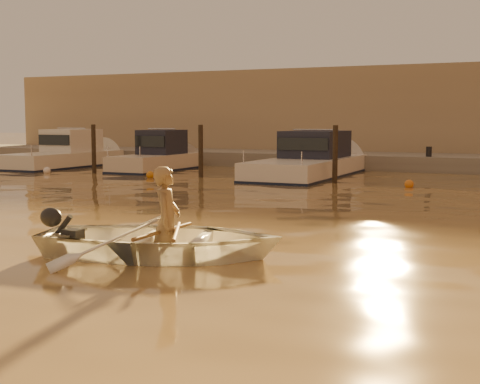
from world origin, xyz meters
The scene contains 18 objects.
ground_plane centered at (0.00, 0.00, 0.00)m, with size 160.00×160.00×0.00m, color olive.
dinghy centered at (0.99, 0.31, 0.28)m, with size 2.78×3.89×0.81m, color white.
person centered at (1.09, 0.34, 0.57)m, with size 0.64×0.42×1.75m, color olive.
outboard_motor centered at (-0.45, -0.10, 0.28)m, with size 0.90×0.40×0.70m, color black, non-canonical shape.
oar_port centered at (1.23, 0.38, 0.42)m, with size 0.06×0.06×2.10m, color brown.
oar_starboard centered at (1.04, 0.33, 0.42)m, with size 0.06×0.06×2.10m, color brown.
moored_boat_0 centered at (-13.92, 16.00, 0.62)m, with size 2.28×7.24×1.75m, color silver, non-canonical shape.
moored_boat_1 centered at (-8.88, 16.00, 0.62)m, with size 1.92×5.82×1.75m, color beige, non-canonical shape.
moored_boat_2 centered at (-1.92, 16.00, 0.62)m, with size 2.64×8.73×1.75m, color silver, non-canonical shape.
piling_0 centered at (-10.50, 13.80, 0.90)m, with size 0.18×0.18×2.20m, color #2D2319.
piling_1 centered at (-5.50, 13.80, 0.90)m, with size 0.18×0.18×2.20m, color #2D2319.
piling_2 centered at (-0.20, 13.80, 0.90)m, with size 0.18×0.18×2.20m, color #2D2319.
fender_a centered at (-12.26, 12.95, 0.10)m, with size 0.30×0.30×0.30m, color white.
fender_b centered at (-7.18, 12.85, 0.10)m, with size 0.30×0.30×0.30m, color orange.
fender_c centered at (-2.43, 12.96, 0.10)m, with size 0.30×0.30×0.30m, color white.
fender_d centered at (2.48, 13.22, 0.10)m, with size 0.30×0.30×0.30m, color orange.
quay centered at (0.00, 21.50, 0.15)m, with size 52.00×4.00×1.00m, color gray.
waterfront_building centered at (0.00, 27.00, 2.40)m, with size 46.00×7.00×4.80m, color #9E8466.
Camera 1 is at (6.53, -8.69, 2.17)m, focal length 50.00 mm.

